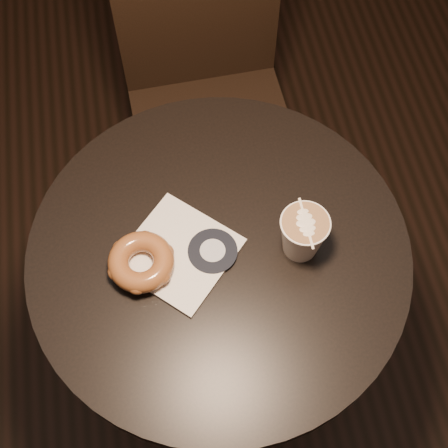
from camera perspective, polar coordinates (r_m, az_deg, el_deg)
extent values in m
plane|color=black|center=(1.84, -0.30, -12.48)|extent=(4.50, 4.50, 0.00)
cylinder|color=black|center=(1.14, -0.47, -2.60)|extent=(0.70, 0.70, 0.03)
cylinder|color=black|center=(1.48, -0.37, -8.66)|extent=(0.07, 0.07, 0.70)
cylinder|color=black|center=(1.83, -0.30, -12.40)|extent=(0.44, 0.44, 0.02)
cube|color=black|center=(1.64, -0.94, 8.51)|extent=(0.41, 0.41, 0.04)
cylinder|color=black|center=(1.73, -5.21, -1.33)|extent=(0.04, 0.04, 0.45)
cylinder|color=black|center=(1.77, 5.67, 0.71)|extent=(0.04, 0.04, 0.45)
cylinder|color=black|center=(1.91, -6.91, 7.59)|extent=(0.04, 0.04, 0.45)
cylinder|color=black|center=(1.94, 3.11, 9.33)|extent=(0.04, 0.04, 0.45)
cube|color=silver|center=(1.13, -4.15, -2.64)|extent=(0.25, 0.25, 0.01)
torus|color=brown|center=(1.10, -7.59, -3.44)|extent=(0.12, 0.12, 0.04)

